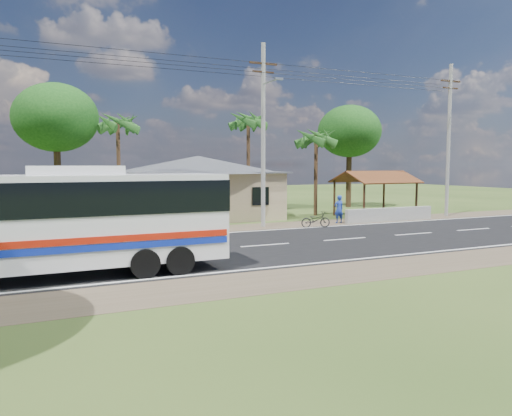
{
  "coord_description": "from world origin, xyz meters",
  "views": [
    {
      "loc": [
        -10.1,
        -20.86,
        3.8
      ],
      "look_at": [
        -0.02,
        1.0,
        1.69
      ],
      "focal_mm": 35.0,
      "sensor_mm": 36.0,
      "label": 1
    }
  ],
  "objects": [
    {
      "name": "ground",
      "position": [
        0.0,
        0.0,
        0.0
      ],
      "size": [
        120.0,
        120.0,
        0.0
      ],
      "primitive_type": "plane",
      "color": "#2C4318",
      "rests_on": "ground"
    },
    {
      "name": "road",
      "position": [
        0.0,
        0.0,
        0.01
      ],
      "size": [
        120.0,
        16.0,
        0.03
      ],
      "color": "black",
      "rests_on": "ground"
    },
    {
      "name": "house",
      "position": [
        1.0,
        13.0,
        2.64
      ],
      "size": [
        12.4,
        10.0,
        5.0
      ],
      "color": "tan",
      "rests_on": "ground"
    },
    {
      "name": "waiting_shed",
      "position": [
        13.0,
        8.5,
        2.73
      ],
      "size": [
        5.2,
        4.48,
        3.35
      ],
      "color": "#3D2816",
      "rests_on": "ground"
    },
    {
      "name": "concrete_barrier",
      "position": [
        12.0,
        5.6,
        0.45
      ],
      "size": [
        7.0,
        0.3,
        0.9
      ],
      "primitive_type": "cube",
      "color": "#9E9E99",
      "rests_on": "ground"
    },
    {
      "name": "utility_poles",
      "position": [
        2.67,
        6.49,
        5.77
      ],
      "size": [
        32.8,
        2.22,
        11.0
      ],
      "color": "#9E9E99",
      "rests_on": "ground"
    },
    {
      "name": "palm_near",
      "position": [
        9.5,
        11.0,
        5.71
      ],
      "size": [
        2.8,
        2.8,
        6.7
      ],
      "color": "#47301E",
      "rests_on": "ground"
    },
    {
      "name": "palm_mid",
      "position": [
        6.0,
        15.5,
        7.16
      ],
      "size": [
        2.8,
        2.8,
        8.2
      ],
      "color": "#47301E",
      "rests_on": "ground"
    },
    {
      "name": "palm_far",
      "position": [
        -4.0,
        16.0,
        6.68
      ],
      "size": [
        2.8,
        2.8,
        7.7
      ],
      "color": "#47301E",
      "rests_on": "ground"
    },
    {
      "name": "tree_behind_house",
      "position": [
        -8.0,
        18.0,
        7.12
      ],
      "size": [
        6.0,
        6.0,
        9.61
      ],
      "color": "#47301E",
      "rests_on": "ground"
    },
    {
      "name": "tree_behind_shed",
      "position": [
        16.0,
        16.0,
        6.68
      ],
      "size": [
        5.6,
        5.6,
        9.02
      ],
      "color": "#47301E",
      "rests_on": "ground"
    },
    {
      "name": "coach_bus",
      "position": [
        -9.6,
        -3.26,
        2.15
      ],
      "size": [
        12.11,
        2.69,
        3.75
      ],
      "rotation": [
        0.0,
        0.0,
        0.0
      ],
      "color": "silver",
      "rests_on": "ground"
    },
    {
      "name": "motorcycle",
      "position": [
        5.66,
        4.72,
        0.47
      ],
      "size": [
        1.88,
        1.01,
        0.94
      ],
      "primitive_type": "imported",
      "rotation": [
        0.0,
        0.0,
        1.34
      ],
      "color": "black",
      "rests_on": "ground"
    },
    {
      "name": "person",
      "position": [
        8.32,
        6.19,
        0.9
      ],
      "size": [
        0.67,
        0.44,
        1.81
      ],
      "primitive_type": "imported",
      "rotation": [
        0.0,
        0.0,
        3.16
      ],
      "color": "#1C379C",
      "rests_on": "ground"
    }
  ]
}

